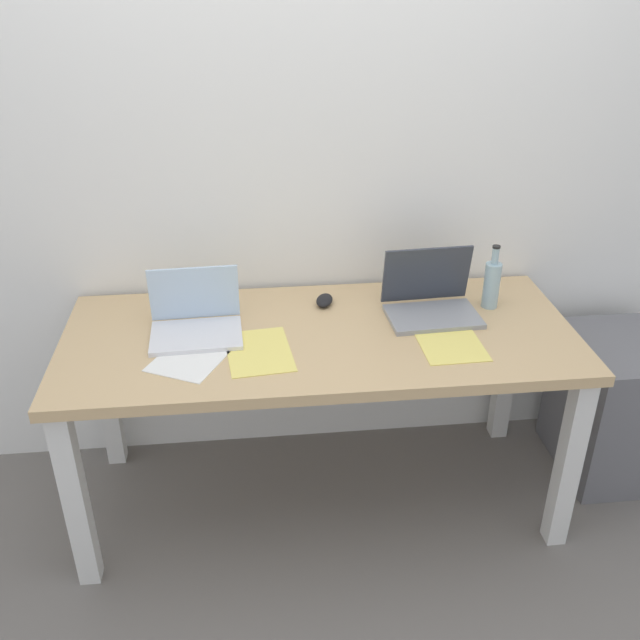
{
  "coord_description": "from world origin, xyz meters",
  "views": [
    {
      "loc": [
        -0.23,
        -2.13,
        1.96
      ],
      "look_at": [
        0.0,
        0.0,
        0.8
      ],
      "focal_mm": 39.39,
      "sensor_mm": 36.0,
      "label": 1
    }
  ],
  "objects_px": {
    "desk": "(320,356)",
    "beer_bottle": "(492,283)",
    "laptop_right": "(431,301)",
    "laptop_left": "(196,321)",
    "filing_cabinet": "(615,406)",
    "computer_mouse": "(324,300)"
  },
  "relations": [
    {
      "from": "laptop_right",
      "to": "beer_bottle",
      "type": "relative_size",
      "value": 1.39
    },
    {
      "from": "desk",
      "to": "laptop_left",
      "type": "xyz_separation_m",
      "value": [
        -0.43,
        0.05,
        0.14
      ]
    },
    {
      "from": "laptop_left",
      "to": "computer_mouse",
      "type": "bearing_deg",
      "value": 19.63
    },
    {
      "from": "desk",
      "to": "laptop_left",
      "type": "bearing_deg",
      "value": 173.93
    },
    {
      "from": "laptop_left",
      "to": "beer_bottle",
      "type": "bearing_deg",
      "value": 4.56
    },
    {
      "from": "laptop_right",
      "to": "computer_mouse",
      "type": "xyz_separation_m",
      "value": [
        -0.38,
        0.12,
        -0.04
      ]
    },
    {
      "from": "desk",
      "to": "beer_bottle",
      "type": "xyz_separation_m",
      "value": [
        0.65,
        0.13,
        0.19
      ]
    },
    {
      "from": "beer_bottle",
      "to": "filing_cabinet",
      "type": "xyz_separation_m",
      "value": [
        0.57,
        -0.06,
        -0.55
      ]
    },
    {
      "from": "desk",
      "to": "beer_bottle",
      "type": "height_order",
      "value": "beer_bottle"
    },
    {
      "from": "laptop_left",
      "to": "filing_cabinet",
      "type": "distance_m",
      "value": 1.72
    },
    {
      "from": "laptop_right",
      "to": "laptop_left",
      "type": "bearing_deg",
      "value": -176.48
    },
    {
      "from": "computer_mouse",
      "to": "desk",
      "type": "bearing_deg",
      "value": -83.37
    },
    {
      "from": "computer_mouse",
      "to": "laptop_left",
      "type": "bearing_deg",
      "value": -143.15
    },
    {
      "from": "desk",
      "to": "laptop_right",
      "type": "bearing_deg",
      "value": 13.2
    },
    {
      "from": "laptop_right",
      "to": "filing_cabinet",
      "type": "xyz_separation_m",
      "value": [
        0.8,
        -0.02,
        -0.51
      ]
    },
    {
      "from": "beer_bottle",
      "to": "laptop_left",
      "type": "bearing_deg",
      "value": -175.44
    },
    {
      "from": "desk",
      "to": "filing_cabinet",
      "type": "bearing_deg",
      "value": 3.56
    },
    {
      "from": "filing_cabinet",
      "to": "beer_bottle",
      "type": "bearing_deg",
      "value": 174.35
    },
    {
      "from": "laptop_left",
      "to": "filing_cabinet",
      "type": "xyz_separation_m",
      "value": [
        1.65,
        0.03,
        -0.5
      ]
    },
    {
      "from": "laptop_left",
      "to": "laptop_right",
      "type": "bearing_deg",
      "value": 3.52
    },
    {
      "from": "laptop_right",
      "to": "computer_mouse",
      "type": "relative_size",
      "value": 3.4
    },
    {
      "from": "laptop_left",
      "to": "filing_cabinet",
      "type": "relative_size",
      "value": 0.55
    }
  ]
}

